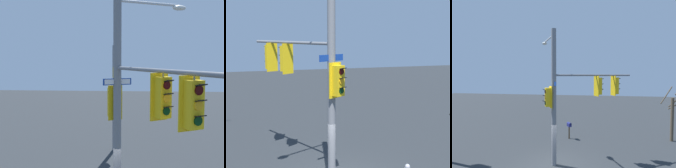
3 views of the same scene
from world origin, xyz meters
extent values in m
cylinder|color=slate|center=(0.32, 0.05, 4.10)|extent=(0.29, 0.29, 8.21)
cylinder|color=slate|center=(1.53, -2.32, 5.47)|extent=(2.53, 4.81, 0.12)
cube|color=yellow|center=(1.67, -2.61, 4.77)|extent=(0.46, 0.44, 1.10)
cube|color=yellow|center=(1.59, -2.46, 4.77)|extent=(0.50, 0.33, 1.30)
cylinder|color=#2F0403|center=(1.76, -2.75, 5.11)|extent=(0.20, 0.14, 0.22)
cube|color=black|center=(1.80, -2.81, 5.23)|extent=(0.26, 0.25, 0.06)
cylinder|color=#F2A814|center=(1.76, -2.75, 4.77)|extent=(0.20, 0.14, 0.22)
cube|color=black|center=(1.80, -2.81, 4.89)|extent=(0.26, 0.25, 0.06)
cylinder|color=black|center=(1.76, -2.75, 4.43)|extent=(0.20, 0.14, 0.22)
cube|color=black|center=(1.80, -2.81, 4.55)|extent=(0.26, 0.25, 0.06)
cylinder|color=slate|center=(1.67, -2.61, 5.39)|extent=(0.04, 0.04, 0.15)
cube|color=yellow|center=(2.24, -3.72, 4.77)|extent=(0.46, 0.43, 1.10)
cube|color=yellow|center=(2.17, -3.57, 4.77)|extent=(0.52, 0.29, 1.30)
cylinder|color=#2F0403|center=(2.32, -3.87, 5.11)|extent=(0.21, 0.13, 0.22)
cube|color=black|center=(2.35, -3.93, 5.23)|extent=(0.26, 0.24, 0.06)
cylinder|color=#F2A814|center=(2.32, -3.87, 4.77)|extent=(0.21, 0.13, 0.22)
cube|color=black|center=(2.35, -3.93, 4.89)|extent=(0.26, 0.24, 0.06)
cylinder|color=black|center=(2.32, -3.87, 4.43)|extent=(0.21, 0.13, 0.22)
cube|color=black|center=(2.35, -3.93, 4.55)|extent=(0.26, 0.24, 0.06)
cylinder|color=slate|center=(2.24, -3.72, 5.39)|extent=(0.04, 0.04, 0.15)
cube|color=yellow|center=(0.15, 0.38, 4.16)|extent=(0.46, 0.43, 1.10)
cube|color=yellow|center=(0.23, 0.23, 4.16)|extent=(0.51, 0.30, 1.30)
cylinder|color=#2F0403|center=(0.07, 0.53, 4.50)|extent=(0.21, 0.13, 0.22)
cube|color=black|center=(0.04, 0.59, 4.62)|extent=(0.26, 0.24, 0.06)
cylinder|color=#F2A814|center=(0.07, 0.53, 4.16)|extent=(0.21, 0.13, 0.22)
cube|color=black|center=(0.04, 0.59, 4.28)|extent=(0.26, 0.24, 0.06)
cylinder|color=black|center=(0.07, 0.53, 3.82)|extent=(0.21, 0.13, 0.22)
cube|color=black|center=(0.04, 0.59, 3.94)|extent=(0.26, 0.24, 0.06)
cube|color=navy|center=(0.32, 0.05, 4.96)|extent=(1.01, 0.49, 0.24)
cube|color=white|center=(0.33, 0.04, 4.96)|extent=(0.91, 0.43, 0.18)
sphere|color=#B2B2B7|center=(-2.67, 0.50, 0.63)|extent=(0.20, 0.20, 0.20)
camera|label=1|loc=(0.87, -10.08, 5.79)|focal=45.06mm
camera|label=2|loc=(3.25, 11.16, 5.83)|focal=50.85mm
camera|label=3|loc=(-10.43, -2.34, 5.46)|focal=29.63mm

